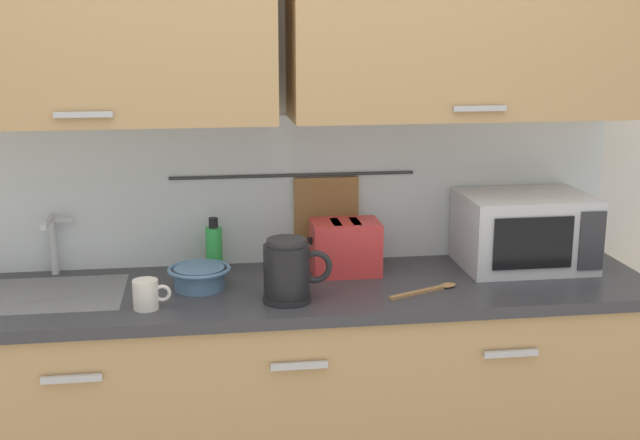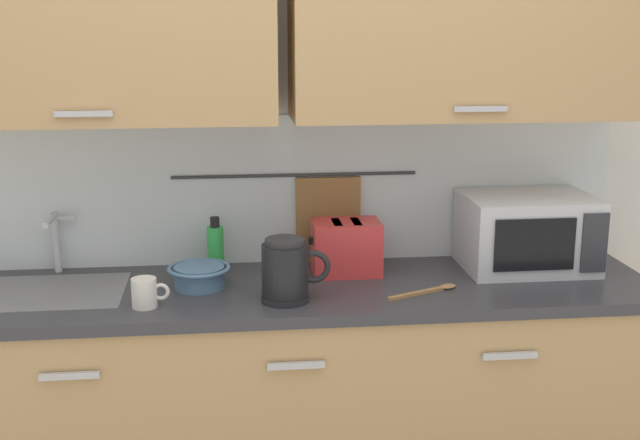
% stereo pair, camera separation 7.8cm
% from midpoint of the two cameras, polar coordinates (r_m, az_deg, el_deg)
% --- Properties ---
extents(counter_unit, '(2.53, 0.64, 0.90)m').
position_cam_midpoint_polar(counter_unit, '(3.02, -3.07, -12.55)').
color(counter_unit, tan).
rests_on(counter_unit, ground).
extents(back_wall_assembly, '(3.70, 0.41, 2.50)m').
position_cam_midpoint_polar(back_wall_assembly, '(2.95, -3.53, 8.46)').
color(back_wall_assembly, silver).
rests_on(back_wall_assembly, ground).
extents(sink_faucet, '(0.09, 0.17, 0.22)m').
position_cam_midpoint_polar(sink_faucet, '(3.07, -18.63, -1.09)').
color(sink_faucet, '#B2B5BA').
rests_on(sink_faucet, counter_unit).
extents(microwave, '(0.46, 0.35, 0.27)m').
position_cam_midpoint_polar(microwave, '(3.11, 13.18, -0.72)').
color(microwave, silver).
rests_on(microwave, counter_unit).
extents(electric_kettle, '(0.23, 0.16, 0.21)m').
position_cam_midpoint_polar(electric_kettle, '(2.67, -3.04, -3.53)').
color(electric_kettle, black).
rests_on(electric_kettle, counter_unit).
extents(dish_soap_bottle, '(0.06, 0.06, 0.20)m').
position_cam_midpoint_polar(dish_soap_bottle, '(3.02, -8.03, -1.88)').
color(dish_soap_bottle, green).
rests_on(dish_soap_bottle, counter_unit).
extents(mug_near_sink, '(0.12, 0.08, 0.09)m').
position_cam_midpoint_polar(mug_near_sink, '(2.67, -12.66, -5.02)').
color(mug_near_sink, silver).
rests_on(mug_near_sink, counter_unit).
extents(mixing_bowl, '(0.21, 0.21, 0.08)m').
position_cam_midpoint_polar(mixing_bowl, '(2.83, -9.08, -3.83)').
color(mixing_bowl, '#4C7093').
rests_on(mixing_bowl, counter_unit).
extents(toaster, '(0.26, 0.17, 0.19)m').
position_cam_midpoint_polar(toaster, '(2.96, 1.00, -1.87)').
color(toaster, red).
rests_on(toaster, counter_unit).
extents(wooden_spoon, '(0.26, 0.14, 0.01)m').
position_cam_midpoint_polar(wooden_spoon, '(2.81, 6.87, -4.74)').
color(wooden_spoon, '#9E7042').
rests_on(wooden_spoon, counter_unit).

